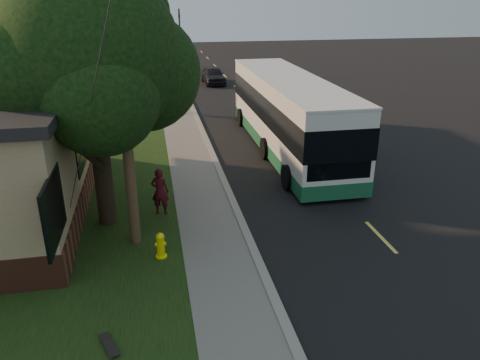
# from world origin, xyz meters

# --- Properties ---
(ground) EXTENTS (120.00, 120.00, 0.00)m
(ground) POSITION_xyz_m (0.00, 0.00, 0.00)
(ground) COLOR black
(ground) RESTS_ON ground
(road) EXTENTS (8.00, 80.00, 0.01)m
(road) POSITION_xyz_m (4.00, 10.00, 0.01)
(road) COLOR black
(road) RESTS_ON ground
(curb) EXTENTS (0.25, 80.00, 0.12)m
(curb) POSITION_xyz_m (0.00, 10.00, 0.06)
(curb) COLOR gray
(curb) RESTS_ON ground
(sidewalk) EXTENTS (2.00, 80.00, 0.08)m
(sidewalk) POSITION_xyz_m (-1.00, 10.00, 0.04)
(sidewalk) COLOR slate
(sidewalk) RESTS_ON ground
(grass_verge) EXTENTS (5.00, 80.00, 0.07)m
(grass_verge) POSITION_xyz_m (-4.50, 10.00, 0.04)
(grass_verge) COLOR black
(grass_verge) RESTS_ON ground
(fire_hydrant) EXTENTS (0.32, 0.32, 0.74)m
(fire_hydrant) POSITION_xyz_m (-2.60, 0.00, 0.43)
(fire_hydrant) COLOR #FDEE0D
(fire_hydrant) RESTS_ON grass_verge
(utility_pole) EXTENTS (2.86, 3.21, 9.07)m
(utility_pole) POSITION_xyz_m (-3.31, 0.99, 4.63)
(utility_pole) COLOR #473321
(utility_pole) RESTS_ON ground
(leafy_tree) EXTENTS (6.30, 6.00, 7.80)m
(leafy_tree) POSITION_xyz_m (-4.17, 2.65, 5.17)
(leafy_tree) COLOR black
(leafy_tree) RESTS_ON grass_verge
(bare_tree_near) EXTENTS (1.38, 1.21, 4.31)m
(bare_tree_near) POSITION_xyz_m (-3.50, 18.00, 2.15)
(bare_tree_near) COLOR black
(bare_tree_near) RESTS_ON grass_verge
(bare_tree_far) EXTENTS (1.38, 1.21, 4.03)m
(bare_tree_far) POSITION_xyz_m (-3.00, 30.00, 2.00)
(bare_tree_far) COLOR black
(bare_tree_far) RESTS_ON grass_verge
(traffic_signal) EXTENTS (0.18, 0.22, 5.50)m
(traffic_signal) POSITION_xyz_m (0.50, 34.00, 3.16)
(traffic_signal) COLOR #2D2D30
(traffic_signal) RESTS_ON ground
(transit_bus) EXTENTS (2.89, 12.54, 3.39)m
(transit_bus) POSITION_xyz_m (3.56, 8.69, 1.81)
(transit_bus) COLOR silver
(transit_bus) RESTS_ON ground
(skateboarder) EXTENTS (0.66, 0.52, 1.59)m
(skateboarder) POSITION_xyz_m (-2.50, 2.77, 0.87)
(skateboarder) COLOR #460E15
(skateboarder) RESTS_ON grass_verge
(skateboard_main) EXTENTS (0.49, 0.84, 0.08)m
(skateboard_main) POSITION_xyz_m (-3.79, -3.41, 0.13)
(skateboard_main) COLOR black
(skateboard_main) RESTS_ON grass_verge
(distant_car) EXTENTS (1.70, 4.02, 1.36)m
(distant_car) POSITION_xyz_m (2.51, 26.31, 0.68)
(distant_car) COLOR black
(distant_car) RESTS_ON ground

